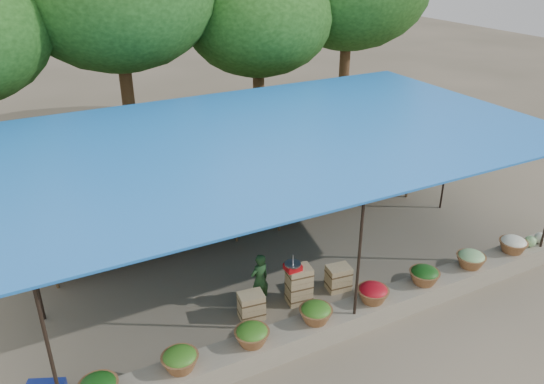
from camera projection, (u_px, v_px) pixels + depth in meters
ground at (276, 254)px, 11.70m from camera, size 60.00×60.00×0.00m
stone_curb at (349, 318)px, 9.41m from camera, size 10.60×0.55×0.40m
stall_canopy at (275, 138)px, 10.59m from camera, size 10.80×6.60×2.82m
produce_baskets at (345, 303)px, 9.22m from camera, size 8.98×0.58×0.34m
netting_backdrop at (219, 154)px, 13.68m from camera, size 10.60×0.06×2.50m
tree_row at (190, 1)px, 14.74m from camera, size 16.51×5.50×7.12m
fruit_table_left at (146, 229)px, 11.48m from camera, size 4.21×0.95×0.93m
fruit_table_right at (338, 184)px, 13.56m from camera, size 4.21×0.95×0.93m
crate_counter at (298, 288)px, 10.01m from camera, size 2.39×0.40×0.77m
weighing_scale at (293, 266)px, 9.73m from camera, size 0.30×0.30×0.32m
vendor_seated at (260, 280)px, 9.87m from camera, size 0.44×0.33×1.09m
customer_left at (38, 231)px, 10.82m from camera, size 0.89×0.71×1.77m
customer_mid at (294, 169)px, 14.08m from camera, size 1.04×0.70×1.49m
customer_right at (367, 153)px, 14.83m from camera, size 1.07×0.63×1.70m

